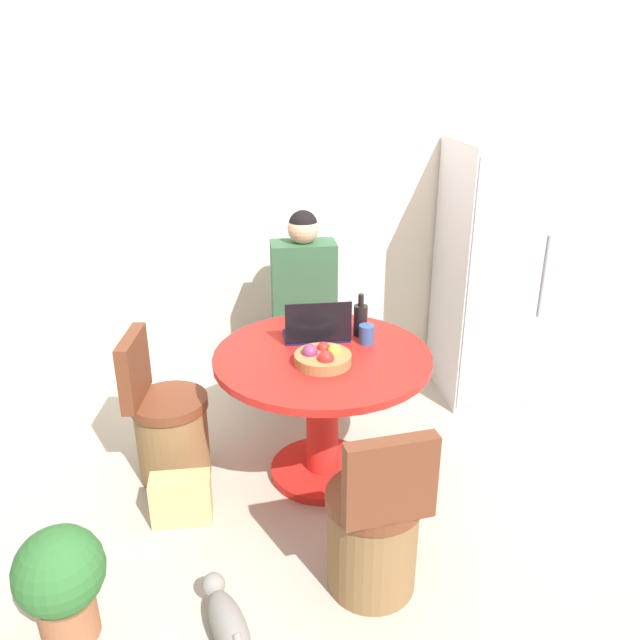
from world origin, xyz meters
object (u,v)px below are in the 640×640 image
at_px(cat, 227,622).
at_px(handbag, 181,499).
at_px(chair_near_camera, 374,532).
at_px(laptop, 317,331).
at_px(bottle, 360,319).
at_px(person_seated, 303,303).
at_px(chair_left_side, 169,429).
at_px(dining_table, 322,393).
at_px(fruit_bowl, 323,357).
at_px(refrigerator, 492,273).
at_px(potted_plant, 61,579).

distance_m(cat, handbag, 0.78).
xyz_separation_m(chair_near_camera, laptop, (-0.12, 1.02, 0.51)).
xyz_separation_m(bottle, cat, (-0.77, -1.25, -0.77)).
bearing_deg(chair_near_camera, person_seated, -93.07).
distance_m(chair_left_side, handbag, 0.44).
bearing_deg(dining_table, laptop, 91.99).
bearing_deg(bottle, fruit_bowl, -127.66).
xyz_separation_m(cat, handbag, (-0.23, 0.74, 0.05)).
xyz_separation_m(chair_near_camera, bottle, (0.13, 1.06, 0.55)).
height_order(person_seated, handbag, person_seated).
height_order(chair_near_camera, person_seated, person_seated).
relative_size(chair_left_side, chair_near_camera, 1.00).
xyz_separation_m(refrigerator, person_seated, (-1.28, -0.06, -0.13)).
xyz_separation_m(refrigerator, fruit_bowl, (-1.28, -0.98, -0.07)).
bearing_deg(potted_plant, cat, -8.50).
xyz_separation_m(fruit_bowl, potted_plant, (-1.15, -0.82, -0.50)).
bearing_deg(cat, chair_left_side, -2.50).
relative_size(laptop, handbag, 1.19).
xyz_separation_m(refrigerator, cat, (-1.79, -1.89, -0.78)).
bearing_deg(laptop, cat, 66.76).
bearing_deg(person_seated, chair_left_side, 40.10).
xyz_separation_m(fruit_bowl, bottle, (0.26, 0.33, 0.06)).
bearing_deg(bottle, dining_table, -138.43).
xyz_separation_m(person_seated, cat, (-0.51, -1.83, -0.66)).
distance_m(dining_table, bottle, 0.46).
bearing_deg(dining_table, bottle, 41.57).
relative_size(dining_table, chair_left_side, 1.34).
bearing_deg(fruit_bowl, chair_left_side, 164.89).
bearing_deg(handbag, laptop, 32.06).
bearing_deg(handbag, refrigerator, 29.67).
relative_size(refrigerator, bottle, 7.13).
relative_size(refrigerator, chair_left_side, 2.01).
distance_m(chair_left_side, cat, 1.20).
bearing_deg(handbag, fruit_bowl, 13.27).
relative_size(person_seated, fruit_bowl, 4.65).
distance_m(laptop, bottle, 0.25).
relative_size(refrigerator, cat, 3.48).
distance_m(bottle, handbag, 1.33).
relative_size(person_seated, bottle, 5.57).
xyz_separation_m(refrigerator, handbag, (-2.02, -1.15, -0.73)).
height_order(laptop, cat, laptop).
height_order(person_seated, potted_plant, person_seated).
relative_size(person_seated, laptop, 3.77).
bearing_deg(handbag, bottle, 26.94).
relative_size(dining_table, potted_plant, 2.23).
height_order(dining_table, laptop, laptop).
height_order(fruit_bowl, bottle, bottle).
xyz_separation_m(dining_table, person_seated, (-0.02, 0.80, 0.21)).
height_order(chair_left_side, potted_plant, chair_left_side).
xyz_separation_m(potted_plant, handbag, (0.40, 0.65, -0.16)).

